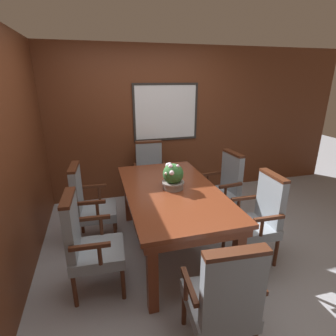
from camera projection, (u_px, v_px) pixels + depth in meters
ground_plane at (179, 256)px, 3.05m from camera, size 14.00×14.00×0.00m
wall_back at (147, 124)px, 4.30m from camera, size 7.20×0.08×2.45m
wall_left at (3, 169)px, 2.24m from camera, size 0.06×7.20×2.45m
dining_table at (172, 197)px, 2.96m from camera, size 1.02×1.84×0.78m
chair_left_near at (88, 242)px, 2.41m from camera, size 0.51×0.52×1.01m
chair_head_near at (223, 299)px, 1.80m from camera, size 0.53×0.52×1.01m
chair_right_near at (259, 216)px, 2.87m from camera, size 0.50×0.51×1.01m
chair_left_far at (88, 203)px, 3.17m from camera, size 0.52×0.53×1.01m
chair_head_far at (150, 172)px, 4.20m from camera, size 0.52×0.51×1.01m
chair_right_far at (223, 186)px, 3.65m from camera, size 0.53×0.53×1.01m
potted_plant at (173, 177)px, 2.91m from camera, size 0.25×0.25×0.30m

